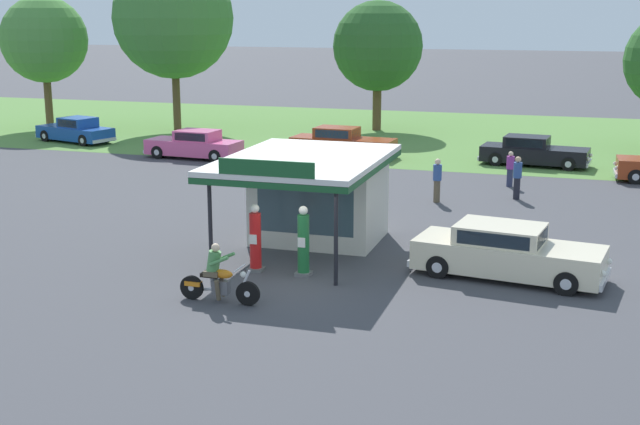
{
  "coord_description": "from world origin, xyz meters",
  "views": [
    {
      "loc": [
        7.39,
        -21.44,
        7.38
      ],
      "look_at": [
        -0.07,
        2.62,
        1.4
      ],
      "focal_mm": 47.75,
      "sensor_mm": 36.0,
      "label": 1
    }
  ],
  "objects_px": {
    "parked_car_back_row_centre_left": "(194,145)",
    "gas_pump_offside": "(303,244)",
    "featured_classic_sedan": "(507,253)",
    "parked_car_back_row_right": "(342,143)",
    "parked_car_back_row_far_right": "(76,131)",
    "parked_car_back_row_left": "(533,152)",
    "bystander_admiring_sedan": "(437,179)",
    "motorcycle_with_rider": "(218,278)",
    "bystander_chatting_near_pumps": "(510,168)",
    "gas_pump_nearside": "(255,241)",
    "bystander_strolling_foreground": "(517,177)"
  },
  "relations": [
    {
      "from": "gas_pump_offside",
      "to": "parked_car_back_row_far_right",
      "type": "relative_size",
      "value": 0.39
    },
    {
      "from": "featured_classic_sedan",
      "to": "parked_car_back_row_right",
      "type": "relative_size",
      "value": 0.99
    },
    {
      "from": "parked_car_back_row_right",
      "to": "parked_car_back_row_centre_left",
      "type": "xyz_separation_m",
      "value": [
        -7.14,
        -2.63,
        -0.03
      ]
    },
    {
      "from": "parked_car_back_row_left",
      "to": "gas_pump_offside",
      "type": "bearing_deg",
      "value": -104.23
    },
    {
      "from": "bystander_strolling_foreground",
      "to": "bystander_chatting_near_pumps",
      "type": "relative_size",
      "value": 1.14
    },
    {
      "from": "motorcycle_with_rider",
      "to": "parked_car_back_row_right",
      "type": "bearing_deg",
      "value": 97.76
    },
    {
      "from": "featured_classic_sedan",
      "to": "parked_car_back_row_far_right",
      "type": "xyz_separation_m",
      "value": [
        -26.12,
        18.73,
        -0.06
      ]
    },
    {
      "from": "parked_car_back_row_centre_left",
      "to": "bystander_chatting_near_pumps",
      "type": "distance_m",
      "value": 16.36
    },
    {
      "from": "parked_car_back_row_left",
      "to": "gas_pump_nearside",
      "type": "bearing_deg",
      "value": -108.05
    },
    {
      "from": "featured_classic_sedan",
      "to": "bystander_admiring_sedan",
      "type": "bearing_deg",
      "value": 111.16
    },
    {
      "from": "bystander_admiring_sedan",
      "to": "motorcycle_with_rider",
      "type": "bearing_deg",
      "value": -104.18
    },
    {
      "from": "gas_pump_nearside",
      "to": "bystander_chatting_near_pumps",
      "type": "distance_m",
      "value": 15.85
    },
    {
      "from": "gas_pump_offside",
      "to": "parked_car_back_row_far_right",
      "type": "xyz_separation_m",
      "value": [
        -20.56,
        20.28,
        -0.28
      ]
    },
    {
      "from": "bystander_admiring_sedan",
      "to": "gas_pump_offside",
      "type": "bearing_deg",
      "value": -100.74
    },
    {
      "from": "parked_car_back_row_far_right",
      "to": "parked_car_back_row_left",
      "type": "bearing_deg",
      "value": -0.04
    },
    {
      "from": "featured_classic_sedan",
      "to": "bystander_admiring_sedan",
      "type": "height_order",
      "value": "bystander_admiring_sedan"
    },
    {
      "from": "bystander_admiring_sedan",
      "to": "bystander_chatting_near_pumps",
      "type": "height_order",
      "value": "bystander_admiring_sedan"
    },
    {
      "from": "parked_car_back_row_centre_left",
      "to": "bystander_chatting_near_pumps",
      "type": "bearing_deg",
      "value": -9.23
    },
    {
      "from": "parked_car_back_row_centre_left",
      "to": "parked_car_back_row_far_right",
      "type": "relative_size",
      "value": 1.0
    },
    {
      "from": "parked_car_back_row_centre_left",
      "to": "bystander_admiring_sedan",
      "type": "height_order",
      "value": "bystander_admiring_sedan"
    },
    {
      "from": "gas_pump_offside",
      "to": "bystander_strolling_foreground",
      "type": "height_order",
      "value": "gas_pump_offside"
    },
    {
      "from": "gas_pump_offside",
      "to": "parked_car_back_row_left",
      "type": "bearing_deg",
      "value": 75.77
    },
    {
      "from": "gas_pump_nearside",
      "to": "parked_car_back_row_left",
      "type": "xyz_separation_m",
      "value": [
        6.6,
        20.26,
        -0.25
      ]
    },
    {
      "from": "gas_pump_nearside",
      "to": "parked_car_back_row_left",
      "type": "bearing_deg",
      "value": 71.95
    },
    {
      "from": "featured_classic_sedan",
      "to": "bystander_chatting_near_pumps",
      "type": "distance_m",
      "value": 13.17
    },
    {
      "from": "parked_car_back_row_right",
      "to": "bystander_admiring_sedan",
      "type": "relative_size",
      "value": 3.25
    },
    {
      "from": "motorcycle_with_rider",
      "to": "bystander_strolling_foreground",
      "type": "bearing_deg",
      "value": 66.94
    },
    {
      "from": "motorcycle_with_rider",
      "to": "bystander_chatting_near_pumps",
      "type": "height_order",
      "value": "motorcycle_with_rider"
    },
    {
      "from": "motorcycle_with_rider",
      "to": "parked_car_back_row_far_right",
      "type": "height_order",
      "value": "motorcycle_with_rider"
    },
    {
      "from": "gas_pump_nearside",
      "to": "bystander_strolling_foreground",
      "type": "bearing_deg",
      "value": 62.02
    },
    {
      "from": "parked_car_back_row_centre_left",
      "to": "gas_pump_offside",
      "type": "bearing_deg",
      "value": -56.08
    },
    {
      "from": "featured_classic_sedan",
      "to": "parked_car_back_row_left",
      "type": "xyz_separation_m",
      "value": [
        -0.42,
        18.71,
        -0.05
      ]
    },
    {
      "from": "parked_car_back_row_centre_left",
      "to": "bystander_chatting_near_pumps",
      "type": "height_order",
      "value": "bystander_chatting_near_pumps"
    },
    {
      "from": "motorcycle_with_rider",
      "to": "bystander_admiring_sedan",
      "type": "relative_size",
      "value": 1.28
    },
    {
      "from": "parked_car_back_row_centre_left",
      "to": "parked_car_back_row_far_right",
      "type": "height_order",
      "value": "parked_car_back_row_centre_left"
    },
    {
      "from": "parked_car_back_row_right",
      "to": "bystander_chatting_near_pumps",
      "type": "xyz_separation_m",
      "value": [
        9.0,
        -5.26,
        0.1
      ]
    },
    {
      "from": "gas_pump_offside",
      "to": "parked_car_back_row_right",
      "type": "bearing_deg",
      "value": 102.7
    },
    {
      "from": "bystander_strolling_foreground",
      "to": "parked_car_back_row_centre_left",
      "type": "bearing_deg",
      "value": 162.83
    },
    {
      "from": "parked_car_back_row_left",
      "to": "bystander_chatting_near_pumps",
      "type": "relative_size",
      "value": 3.54
    },
    {
      "from": "gas_pump_offside",
      "to": "parked_car_back_row_centre_left",
      "type": "height_order",
      "value": "gas_pump_offside"
    },
    {
      "from": "gas_pump_offside",
      "to": "parked_car_back_row_left",
      "type": "xyz_separation_m",
      "value": [
        5.14,
        20.26,
        -0.28
      ]
    },
    {
      "from": "parked_car_back_row_centre_left",
      "to": "parked_car_back_row_right",
      "type": "bearing_deg",
      "value": 20.25
    },
    {
      "from": "motorcycle_with_rider",
      "to": "parked_car_back_row_far_right",
      "type": "distance_m",
      "value": 30.04
    },
    {
      "from": "parked_car_back_row_left",
      "to": "bystander_strolling_foreground",
      "type": "bearing_deg",
      "value": -90.97
    },
    {
      "from": "motorcycle_with_rider",
      "to": "gas_pump_nearside",
      "type": "bearing_deg",
      "value": 91.47
    },
    {
      "from": "gas_pump_offside",
      "to": "parked_car_back_row_right",
      "type": "distance_m",
      "value": 20.44
    },
    {
      "from": "parked_car_back_row_right",
      "to": "bystander_chatting_near_pumps",
      "type": "height_order",
      "value": "parked_car_back_row_right"
    },
    {
      "from": "featured_classic_sedan",
      "to": "bystander_admiring_sedan",
      "type": "relative_size",
      "value": 3.21
    },
    {
      "from": "gas_pump_offside",
      "to": "bystander_chatting_near_pumps",
      "type": "distance_m",
      "value": 15.36
    },
    {
      "from": "parked_car_back_row_centre_left",
      "to": "bystander_chatting_near_pumps",
      "type": "relative_size",
      "value": 3.4
    }
  ]
}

